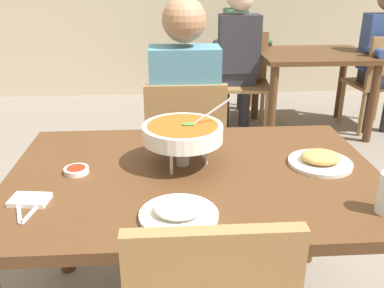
% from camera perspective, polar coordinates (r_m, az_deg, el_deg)
% --- Properties ---
extents(dining_table_main, '(1.37, 0.92, 0.74)m').
position_cam_1_polar(dining_table_main, '(1.59, 0.35, -7.03)').
color(dining_table_main, '#51331C').
rests_on(dining_table_main, ground_plane).
extents(chair_diner_main, '(0.44, 0.44, 0.90)m').
position_cam_1_polar(chair_diner_main, '(2.32, -0.96, -0.66)').
color(chair_diner_main, olive).
rests_on(chair_diner_main, ground_plane).
extents(diner_main, '(0.40, 0.45, 1.31)m').
position_cam_1_polar(diner_main, '(2.27, -1.04, 5.16)').
color(diner_main, '#2D2D38').
rests_on(diner_main, ground_plane).
extents(curry_bowl, '(0.33, 0.30, 0.26)m').
position_cam_1_polar(curry_bowl, '(1.55, -1.28, 1.50)').
color(curry_bowl, silver).
rests_on(curry_bowl, dining_table_main).
extents(rice_plate, '(0.24, 0.24, 0.06)m').
position_cam_1_polar(rice_plate, '(1.27, -1.83, -9.19)').
color(rice_plate, white).
rests_on(rice_plate, dining_table_main).
extents(appetizer_plate, '(0.24, 0.24, 0.06)m').
position_cam_1_polar(appetizer_plate, '(1.67, 17.09, -2.09)').
color(appetizer_plate, white).
rests_on(appetizer_plate, dining_table_main).
extents(sauce_dish, '(0.09, 0.09, 0.02)m').
position_cam_1_polar(sauce_dish, '(1.59, -15.47, -3.45)').
color(sauce_dish, white).
rests_on(sauce_dish, dining_table_main).
extents(napkin_folded, '(0.13, 0.10, 0.02)m').
position_cam_1_polar(napkin_folded, '(1.45, -21.22, -7.10)').
color(napkin_folded, white).
rests_on(napkin_folded, dining_table_main).
extents(fork_utensil, '(0.07, 0.16, 0.01)m').
position_cam_1_polar(fork_utensil, '(1.42, -22.53, -8.22)').
color(fork_utensil, silver).
rests_on(fork_utensil, dining_table_main).
extents(spoon_utensil, '(0.05, 0.17, 0.01)m').
position_cam_1_polar(spoon_utensil, '(1.40, -20.58, -8.26)').
color(spoon_utensil, silver).
rests_on(spoon_utensil, dining_table_main).
extents(dining_table_far, '(1.00, 0.80, 0.74)m').
position_cam_1_polar(dining_table_far, '(4.04, 16.14, 10.05)').
color(dining_table_far, '#51331C').
rests_on(dining_table_far, ground_plane).
extents(chair_bg_left, '(0.48, 0.48, 0.90)m').
position_cam_1_polar(chair_bg_left, '(4.23, 24.31, 8.13)').
color(chair_bg_left, olive).
rests_on(chair_bg_left, ground_plane).
extents(chair_bg_middle, '(0.49, 0.49, 0.90)m').
position_cam_1_polar(chair_bg_middle, '(4.01, 7.23, 9.24)').
color(chair_bg_middle, olive).
rests_on(chair_bg_middle, ground_plane).
extents(chair_bg_right, '(0.47, 0.47, 0.90)m').
position_cam_1_polar(chair_bg_right, '(4.47, 7.34, 10.62)').
color(chair_bg_right, olive).
rests_on(chair_bg_right, ground_plane).
extents(patron_bg_left, '(0.40, 0.45, 1.31)m').
position_cam_1_polar(patron_bg_left, '(4.25, 24.67, 11.42)').
color(patron_bg_left, '#2D2D38').
rests_on(patron_bg_left, ground_plane).
extents(patron_bg_middle, '(0.40, 0.45, 1.31)m').
position_cam_1_polar(patron_bg_middle, '(3.89, 6.28, 12.44)').
color(patron_bg_middle, '#2D2D38').
rests_on(patron_bg_middle, ground_plane).
extents(patron_bg_right, '(0.45, 0.40, 1.31)m').
position_cam_1_polar(patron_bg_right, '(4.40, 6.31, 13.62)').
color(patron_bg_right, '#2D2D38').
rests_on(patron_bg_right, ground_plane).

